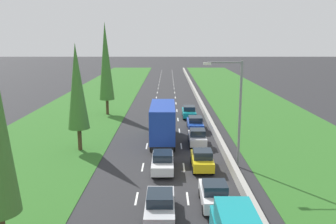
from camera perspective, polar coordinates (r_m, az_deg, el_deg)
The scene contains 16 objects.
ground_plane at distance 62.37m, azimuth -0.10°, elevation 1.89°, with size 300.00×300.00×0.00m, color #28282B.
grass_verge_left at distance 63.71m, azimuth -11.56°, elevation 1.88°, with size 14.00×140.00×0.04m, color #2D6623.
grass_verge_right at distance 63.90m, azimuth 12.89°, elevation 1.85°, with size 14.00×140.00×0.04m, color #2D6623.
median_barrier at distance 62.52m, azimuth 5.14°, elevation 2.27°, with size 0.44×120.00×0.85m, color #9E9B93.
lane_markings at distance 62.37m, azimuth -0.10°, elevation 1.90°, with size 3.64×116.00×0.01m.
white_hatchback_right_lane at distance 23.70m, azimuth 7.70°, elevation -13.02°, with size 1.74×3.90×1.72m.
yellow_hatchback_right_lane at distance 29.86m, azimuth 5.79°, elevation -7.64°, with size 1.74×3.90×1.72m.
white_hatchback_right_lane_fifth at distance 36.30m, azimuth 4.99°, elevation -4.08°, with size 1.74×3.90×1.72m.
silver_sedan_centre_lane at distance 22.23m, azimuth -1.05°, elevation -14.73°, with size 1.82×4.50×1.64m.
blue_sedan_right_lane at distance 42.28m, azimuth 4.66°, elevation -1.82°, with size 1.82×4.50×1.64m.
white_sedan_centre_lane at distance 29.37m, azimuth -0.61°, elevation -7.96°, with size 1.82×4.50×1.64m.
blue_box_truck_centre_lane at distance 36.79m, azimuth -0.56°, elevation -1.65°, with size 2.46×9.40×4.18m.
teal_sedan_right_lane at distance 48.78m, azimuth 3.67°, elevation 0.04°, with size 1.82×4.50×1.64m.
poplar_tree_second at distance 34.54m, azimuth -14.19°, elevation 3.95°, with size 2.06×2.06×10.37m.
poplar_tree_third at distance 50.53m, azimuth -9.73°, elevation 8.02°, with size 2.13×2.13×13.00m.
street_light_mast at distance 29.64m, azimuth 11.18°, elevation 0.86°, with size 3.20×0.28×9.00m.
Camera 1 is at (0.40, -1.43, 10.75)m, focal length 37.79 mm.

